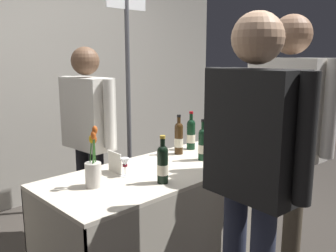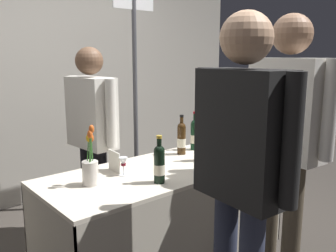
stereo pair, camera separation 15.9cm
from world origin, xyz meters
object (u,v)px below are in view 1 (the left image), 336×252
Objects in this scene: flower_vase at (93,170)px; vendor_presenter at (88,128)px; tasting_table at (168,196)px; wine_glass_near_vendor at (125,164)px; display_bottle_0 at (232,132)px; booth_signpost at (128,77)px; taster_foreground_right at (252,159)px; featured_wine_bottle at (191,134)px.

vendor_presenter is at bearing 60.12° from flower_vase.
tasting_table is at bearing 15.08° from vendor_presenter.
tasting_table is 0.47m from wine_glass_near_vendor.
wine_glass_near_vendor is 0.08× the size of vendor_presenter.
vendor_presenter reaches higher than display_bottle_0.
wine_glass_near_vendor is 1.33m from booth_signpost.
flower_vase is at bearing 177.05° from tasting_table.
taster_foreground_right reaches higher than vendor_presenter.
flower_vase is 0.18× the size of booth_signpost.
featured_wine_bottle is (0.49, 0.22, 0.36)m from tasting_table.
booth_signpost is at bearing 112.52° from vendor_presenter.
booth_signpost reaches higher than featured_wine_bottle.
display_bottle_0 is (0.79, 0.02, 0.36)m from tasting_table.
display_bottle_0 is at bearing -1.46° from wine_glass_near_vendor.
booth_signpost is (1.04, 0.97, 0.47)m from flower_vase.
vendor_presenter is 0.93× the size of taster_foreground_right.
tasting_table is 5.62× the size of featured_wine_bottle.
display_bottle_0 is at bearing 1.58° from tasting_table.
booth_signpost reaches higher than display_bottle_0.
display_bottle_0 is at bearing -45.15° from taster_foreground_right.
vendor_presenter is at bearing -153.97° from booth_signpost.
vendor_presenter is at bearing 108.58° from tasting_table.
flower_vase is 0.24× the size of vendor_presenter.
wine_glass_near_vendor is (-0.84, -0.17, -0.05)m from featured_wine_bottle.
display_bottle_0 is 0.21× the size of vendor_presenter.
tasting_table is 5.54× the size of display_bottle_0.
booth_signpost reaches higher than tasting_table.
display_bottle_0 is 1.22m from vendor_presenter.
flower_vase is at bearing -170.01° from featured_wine_bottle.
taster_foreground_right reaches higher than featured_wine_bottle.
taster_foreground_right is at bearing -6.21° from vendor_presenter.
featured_wine_bottle is 0.36m from display_bottle_0.
taster_foreground_right reaches higher than flower_vase.
vendor_presenter is (-0.23, 0.68, 0.44)m from tasting_table.
flower_vase is 1.50m from booth_signpost.
flower_vase is at bearing 179.62° from display_bottle_0.
flower_vase is at bearing -136.79° from booth_signpost.
booth_signpost reaches higher than vendor_presenter.
taster_foreground_right is (-0.07, -1.57, 0.09)m from vendor_presenter.
wine_glass_near_vendor is at bearing 7.93° from taster_foreground_right.
vendor_presenter is at bearing 147.51° from featured_wine_bottle.
taster_foreground_right reaches higher than tasting_table.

